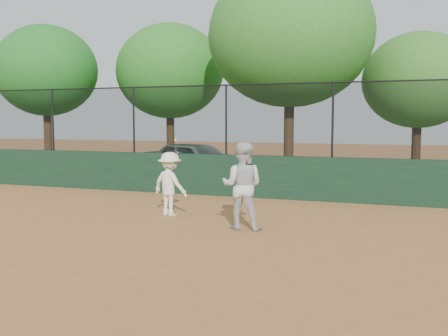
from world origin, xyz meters
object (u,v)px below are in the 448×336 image
(player_second, at_px, (242,186))
(tree_2, at_px, (290,35))
(tree_3, at_px, (418,80))
(tree_1, at_px, (170,72))
(parked_car, at_px, (197,162))
(player_main, at_px, (170,184))
(tree_0, at_px, (46,71))

(player_second, height_order, tree_2, tree_2)
(tree_2, distance_m, tree_3, 5.41)
(tree_2, bearing_deg, tree_1, 156.93)
(player_second, distance_m, tree_2, 9.38)
(tree_3, bearing_deg, tree_1, -178.38)
(parked_car, height_order, tree_1, tree_1)
(tree_1, relative_size, tree_2, 0.83)
(player_second, bearing_deg, tree_1, -63.22)
(player_main, relative_size, tree_1, 0.28)
(tree_0, xyz_separation_m, tree_1, (4.96, 2.13, 0.01))
(tree_1, relative_size, tree_3, 1.16)
(tree_0, xyz_separation_m, tree_3, (15.28, 2.42, -0.64))
(player_main, distance_m, tree_3, 12.06)
(player_main, relative_size, tree_0, 0.28)
(player_main, bearing_deg, tree_2, 81.65)
(tree_0, bearing_deg, tree_1, 23.19)
(parked_car, xyz_separation_m, tree_1, (-3.15, 4.41, 3.60))
(tree_2, relative_size, tree_3, 1.40)
(parked_car, distance_m, player_main, 5.88)
(player_second, relative_size, tree_1, 0.27)
(parked_car, bearing_deg, player_main, -143.83)
(player_second, bearing_deg, tree_2, -89.42)
(tree_0, height_order, tree_3, tree_0)
(tree_0, xyz_separation_m, tree_2, (10.91, -0.41, 0.85))
(parked_car, bearing_deg, tree_2, -36.86)
(tree_0, bearing_deg, parked_car, -15.77)
(tree_0, distance_m, tree_3, 15.49)
(tree_2, xyz_separation_m, tree_3, (4.37, 2.83, -1.48))
(tree_3, bearing_deg, tree_0, -171.01)
(tree_1, xyz_separation_m, tree_3, (10.32, 0.29, -0.65))
(tree_1, bearing_deg, player_main, -64.22)
(tree_2, bearing_deg, tree_3, 32.91)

